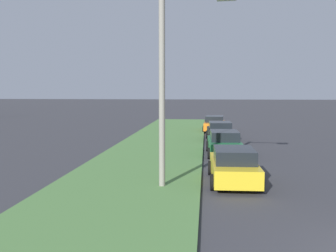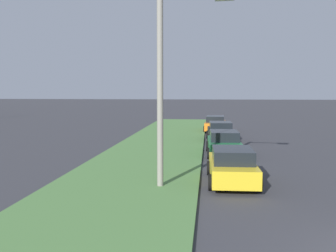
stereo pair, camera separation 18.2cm
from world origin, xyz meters
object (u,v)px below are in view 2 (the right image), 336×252
Objects in this scene: parked_car_yellow at (232,166)px; parked_car_orange at (215,124)px; streetlight at (169,76)px; parked_car_black at (220,132)px; parked_car_green at (224,143)px.

parked_car_orange is (19.69, 0.38, 0.00)m from parked_car_yellow.
parked_car_orange is 21.40m from streetlight.
parked_car_black is 15.01m from streetlight.
parked_car_green is 0.58× the size of streetlight.
streetlight is at bearing 177.53° from parked_car_orange.
parked_car_yellow is at bearing -62.92° from streetlight.
parked_car_green is at bearing -16.83° from streetlight.
parked_car_yellow is 4.63m from streetlight.
parked_car_yellow is at bearing 178.45° from parked_car_black.
parked_car_orange is at bearing -5.78° from streetlight.
streetlight reaches higher than parked_car_yellow.
parked_car_green is (6.72, 0.08, 0.00)m from parked_car_yellow.
parked_car_black is (13.08, 0.11, 0.00)m from parked_car_yellow.
streetlight reaches higher than parked_car_green.
parked_car_green and parked_car_orange have the same top height.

